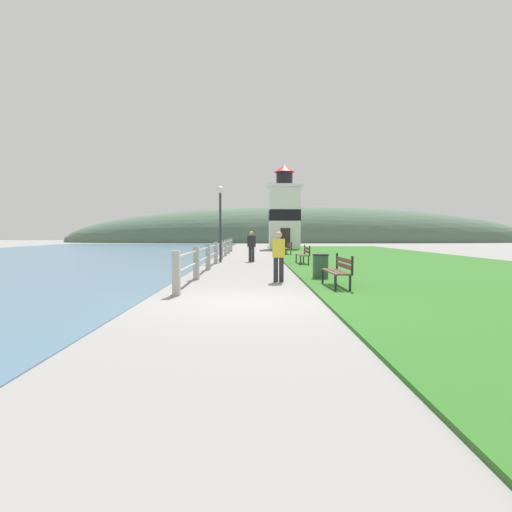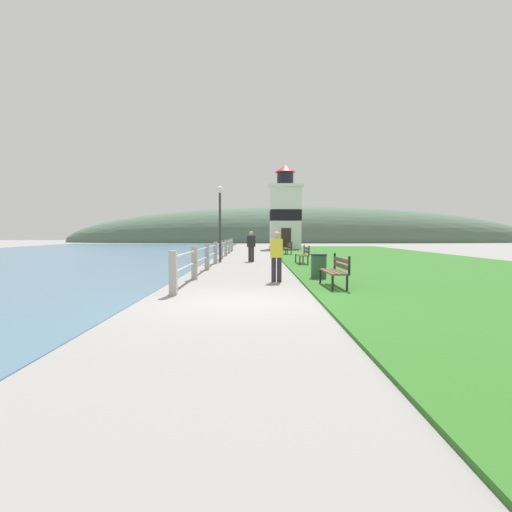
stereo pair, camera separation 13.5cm
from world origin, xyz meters
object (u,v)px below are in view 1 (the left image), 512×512
(park_bench_near, at_px, (339,269))
(trash_bin, at_px, (321,267))
(lighthouse, at_px, (284,213))
(park_bench_far, at_px, (287,247))
(lamp_post, at_px, (220,210))
(person_by_railing, at_px, (279,255))
(person_strolling, at_px, (251,245))
(park_bench_midway, at_px, (304,254))

(park_bench_near, xyz_separation_m, trash_bin, (-0.13, 2.17, -0.11))
(lighthouse, height_order, trash_bin, lighthouse)
(park_bench_far, relative_size, lamp_post, 0.44)
(person_by_railing, relative_size, trash_bin, 1.87)
(lighthouse, xyz_separation_m, person_strolling, (-3.04, -16.99, -2.57))
(park_bench_far, height_order, person_strolling, person_strolling)
(park_bench_near, bearing_deg, person_strolling, -78.49)
(person_strolling, xyz_separation_m, trash_bin, (2.31, -8.27, -0.46))
(person_by_railing, height_order, trash_bin, person_by_railing)
(park_bench_near, distance_m, park_bench_far, 16.93)
(park_bench_near, height_order, park_bench_midway, same)
(park_bench_near, bearing_deg, lamp_post, -69.55)
(park_bench_near, relative_size, lamp_post, 0.43)
(park_bench_near, distance_m, lighthouse, 27.58)
(park_bench_midway, bearing_deg, lighthouse, -92.62)
(park_bench_midway, height_order, trash_bin, park_bench_midway)
(trash_bin, relative_size, lamp_post, 0.21)
(lighthouse, relative_size, lamp_post, 2.02)
(park_bench_midway, bearing_deg, trash_bin, 86.68)
(park_bench_near, xyz_separation_m, person_strolling, (-2.44, 10.43, 0.34))
(person_strolling, relative_size, trash_bin, 1.93)
(person_strolling, bearing_deg, lamp_post, 133.93)
(person_by_railing, bearing_deg, park_bench_far, -3.65)
(lighthouse, bearing_deg, park_bench_near, -91.25)
(lighthouse, relative_size, person_by_railing, 5.08)
(person_by_railing, distance_m, lamp_post, 9.03)
(park_bench_far, xyz_separation_m, lamp_post, (-4.09, -6.93, 2.20))
(lighthouse, distance_m, lamp_post, 18.05)
(park_bench_midway, distance_m, trash_bin, 6.21)
(trash_bin, bearing_deg, park_bench_midway, 87.82)
(person_strolling, bearing_deg, park_bench_midway, -100.26)
(person_by_railing, bearing_deg, lighthouse, -2.54)
(park_bench_far, distance_m, trash_bin, 14.76)
(trash_bin, distance_m, lamp_post, 9.06)
(trash_bin, bearing_deg, lighthouse, 88.34)
(person_strolling, bearing_deg, lighthouse, 18.61)
(park_bench_midway, distance_m, person_by_railing, 7.04)
(person_by_railing, bearing_deg, park_bench_near, -132.52)
(lighthouse, height_order, person_by_railing, lighthouse)
(person_strolling, bearing_deg, person_by_railing, -145.50)
(person_by_railing, bearing_deg, lamp_post, 18.74)
(park_bench_far, bearing_deg, trash_bin, 84.63)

